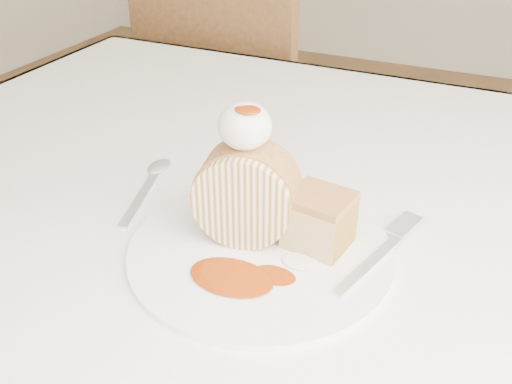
% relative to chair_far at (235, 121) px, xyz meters
% --- Properties ---
extents(table, '(1.40, 0.90, 0.75)m').
position_rel_chair_far_xyz_m(table, '(0.47, -0.62, 0.15)').
color(table, white).
rests_on(table, ground).
extents(chair_far, '(0.44, 0.44, 0.89)m').
position_rel_chair_far_xyz_m(chair_far, '(0.00, 0.00, 0.00)').
color(chair_far, brown).
rests_on(chair_far, ground).
extents(plate, '(0.32, 0.32, 0.01)m').
position_rel_chair_far_xyz_m(plate, '(0.43, -0.79, 0.25)').
color(plate, white).
rests_on(plate, table).
extents(roulade_slice, '(0.11, 0.08, 0.11)m').
position_rel_chair_far_xyz_m(roulade_slice, '(0.40, -0.77, 0.30)').
color(roulade_slice, '#FEE3B1').
rests_on(roulade_slice, plate).
extents(cake_chunk, '(0.07, 0.07, 0.05)m').
position_rel_chair_far_xyz_m(cake_chunk, '(0.48, -0.75, 0.28)').
color(cake_chunk, '#C17E49').
rests_on(cake_chunk, plate).
extents(whipped_cream, '(0.05, 0.05, 0.05)m').
position_rel_chair_far_xyz_m(whipped_cream, '(0.40, -0.77, 0.38)').
color(whipped_cream, white).
rests_on(whipped_cream, roulade_slice).
extents(caramel_drizzle, '(0.03, 0.02, 0.01)m').
position_rel_chair_far_xyz_m(caramel_drizzle, '(0.41, -0.77, 0.41)').
color(caramel_drizzle, '#8D2C05').
rests_on(caramel_drizzle, whipped_cream).
extents(caramel_pool, '(0.10, 0.07, 0.00)m').
position_rel_chair_far_xyz_m(caramel_pool, '(0.42, -0.85, 0.25)').
color(caramel_pool, '#8D2C05').
rests_on(caramel_pool, plate).
extents(fork, '(0.07, 0.17, 0.00)m').
position_rel_chair_far_xyz_m(fork, '(0.54, -0.77, 0.25)').
color(fork, silver).
rests_on(fork, plate).
extents(spoon, '(0.07, 0.16, 0.00)m').
position_rel_chair_far_xyz_m(spoon, '(0.25, -0.75, 0.25)').
color(spoon, silver).
rests_on(spoon, table).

